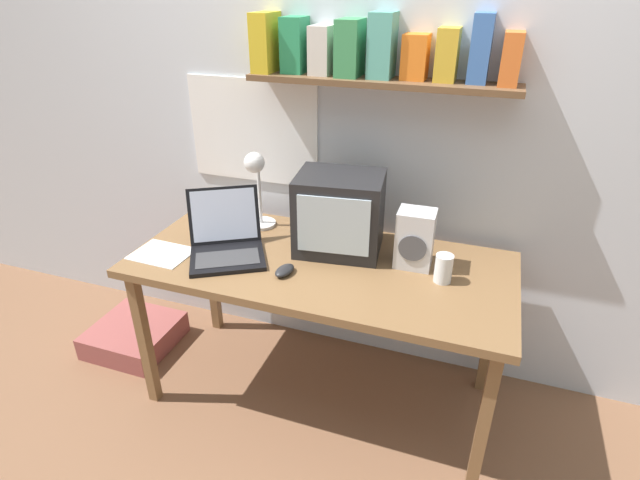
% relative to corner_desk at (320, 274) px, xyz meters
% --- Properties ---
extents(ground_plane, '(12.00, 12.00, 0.00)m').
position_rel_corner_desk_xyz_m(ground_plane, '(0.00, 0.00, -0.67)').
color(ground_plane, brown).
extents(back_wall, '(5.60, 0.24, 2.60)m').
position_rel_corner_desk_xyz_m(back_wall, '(0.00, 0.44, 0.63)').
color(back_wall, silver).
rests_on(back_wall, ground_plane).
extents(corner_desk, '(1.59, 0.72, 0.73)m').
position_rel_corner_desk_xyz_m(corner_desk, '(0.00, 0.00, 0.00)').
color(corner_desk, brown).
rests_on(corner_desk, ground_plane).
extents(crt_monitor, '(0.39, 0.33, 0.34)m').
position_rel_corner_desk_xyz_m(crt_monitor, '(0.04, 0.13, 0.23)').
color(crt_monitor, '#232326').
rests_on(crt_monitor, corner_desk).
extents(laptop, '(0.43, 0.44, 0.25)m').
position_rel_corner_desk_xyz_m(laptop, '(-0.41, -0.06, 0.13)').
color(laptop, black).
rests_on(laptop, corner_desk).
extents(desk_lamp, '(0.14, 0.17, 0.38)m').
position_rel_corner_desk_xyz_m(desk_lamp, '(-0.37, 0.20, 0.30)').
color(desk_lamp, white).
rests_on(desk_lamp, corner_desk).
extents(juice_glass, '(0.07, 0.07, 0.11)m').
position_rel_corner_desk_xyz_m(juice_glass, '(0.50, 0.01, 0.11)').
color(juice_glass, white).
rests_on(juice_glass, corner_desk).
extents(space_heater, '(0.15, 0.13, 0.24)m').
position_rel_corner_desk_xyz_m(space_heater, '(0.37, 0.10, 0.18)').
color(space_heater, silver).
rests_on(space_heater, corner_desk).
extents(computer_mouse, '(0.08, 0.11, 0.03)m').
position_rel_corner_desk_xyz_m(computer_mouse, '(-0.10, -0.14, 0.08)').
color(computer_mouse, '#232326').
rests_on(computer_mouse, corner_desk).
extents(open_notebook, '(0.25, 0.20, 0.00)m').
position_rel_corner_desk_xyz_m(open_notebook, '(-0.66, -0.17, 0.07)').
color(open_notebook, white).
rests_on(open_notebook, corner_desk).
extents(loose_paper_near_laptop, '(0.28, 0.25, 0.00)m').
position_rel_corner_desk_xyz_m(loose_paper_near_laptop, '(-0.52, 0.10, 0.07)').
color(loose_paper_near_laptop, white).
rests_on(loose_paper_near_laptop, corner_desk).
extents(floor_cushion, '(0.42, 0.42, 0.13)m').
position_rel_corner_desk_xyz_m(floor_cushion, '(-1.07, -0.00, -0.61)').
color(floor_cushion, '#974C48').
rests_on(floor_cushion, ground_plane).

